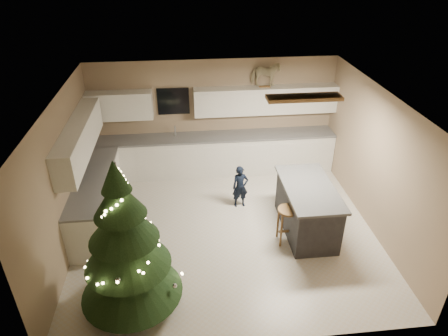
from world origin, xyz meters
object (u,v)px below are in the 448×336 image
Objects in this scene: toddler at (240,187)px; rocking_horse at (265,74)px; bar_stool at (288,217)px; christmas_tree at (127,251)px; island at (307,208)px.

toddler is 1.36× the size of rocking_horse.
rocking_horse is (0.06, 2.77, 1.75)m from bar_stool.
christmas_tree is (-2.64, -1.15, 0.48)m from bar_stool.
island is 1.44m from toddler.
island is 2.40× the size of bar_stool.
toddler is 2.52m from rocking_horse.
island is 0.69× the size of christmas_tree.
toddler is at bearing 164.52° from rocking_horse.
christmas_tree is at bearing -156.38° from bar_stool.
christmas_tree is at bearing -136.26° from toddler.
christmas_tree is 3.72× the size of rocking_horse.
rocking_horse reaches higher than toddler.
bar_stool is at bearing -146.55° from island.
island is at bearing 33.45° from bar_stool.
toddler is at bearing 50.22° from christmas_tree.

